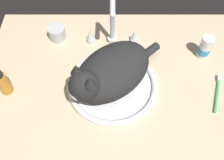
# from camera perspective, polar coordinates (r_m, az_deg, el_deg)

# --- Properties ---
(countertop) EXTENTS (1.02, 0.75, 0.03)m
(countertop) POSITION_cam_1_polar(r_m,az_deg,el_deg) (0.93, 1.25, -1.29)
(countertop) COLOR #CCB793
(countertop) RESTS_ON ground
(sink_basin) EXTENTS (0.33, 0.33, 0.02)m
(sink_basin) POSITION_cam_1_polar(r_m,az_deg,el_deg) (0.91, 0.00, -1.08)
(sink_basin) COLOR white
(sink_basin) RESTS_ON countertop
(faucet) EXTENTS (0.21, 0.11, 0.22)m
(faucet) POSITION_cam_1_polar(r_m,az_deg,el_deg) (0.99, -0.05, 11.94)
(faucet) COLOR silver
(faucet) RESTS_ON countertop
(cat) EXTENTS (0.36, 0.35, 0.18)m
(cat) POSITION_cam_1_polar(r_m,az_deg,el_deg) (0.83, -0.95, 1.45)
(cat) COLOR black
(cat) RESTS_ON sink_basin
(amber_bottle) EXTENTS (0.04, 0.04, 0.11)m
(amber_bottle) POSITION_cam_1_polar(r_m,az_deg,el_deg) (0.94, -23.82, -0.66)
(amber_bottle) COLOR #C67A23
(amber_bottle) RESTS_ON countertop
(metal_jar) EXTENTS (0.07, 0.07, 0.06)m
(metal_jar) POSITION_cam_1_polar(r_m,az_deg,el_deg) (1.07, -12.61, 10.44)
(metal_jar) COLOR #B2B5BA
(metal_jar) RESTS_ON countertop
(pill_bottle) EXTENTS (0.05, 0.05, 0.10)m
(pill_bottle) POSITION_cam_1_polar(r_m,az_deg,el_deg) (1.03, 20.32, 6.97)
(pill_bottle) COLOR white
(pill_bottle) RESTS_ON countertop
(toothbrush) EXTENTS (0.06, 0.16, 0.02)m
(toothbrush) POSITION_cam_1_polar(r_m,az_deg,el_deg) (0.97, 22.84, -2.56)
(toothbrush) COLOR #3FB266
(toothbrush) RESTS_ON countertop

